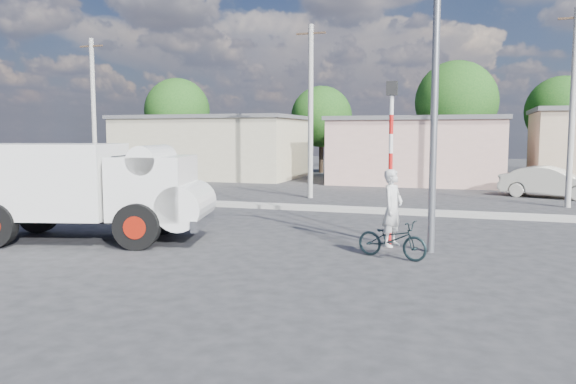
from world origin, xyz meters
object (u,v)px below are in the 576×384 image
(car_cream, at_px, (551,182))
(streetlight, at_px, (429,54))
(truck, at_px, (90,187))
(cyclist, at_px, (392,220))
(traffic_pole, at_px, (391,150))
(bicycle, at_px, (392,239))

(car_cream, relative_size, streetlight, 0.50)
(truck, bearing_deg, car_cream, 34.55)
(cyclist, relative_size, streetlight, 0.21)
(traffic_pole, bearing_deg, truck, -168.24)
(truck, height_order, bicycle, truck)
(truck, xyz_separation_m, streetlight, (9.07, 1.39, 3.45))
(bicycle, bearing_deg, cyclist, 0.00)
(bicycle, xyz_separation_m, streetlight, (0.68, 1.02, 4.49))
(truck, xyz_separation_m, bicycle, (8.38, 0.37, -1.04))
(cyclist, xyz_separation_m, traffic_pole, (-0.25, 1.32, 1.66))
(truck, relative_size, bicycle, 3.90)
(car_cream, bearing_deg, truck, 157.51)
(traffic_pole, bearing_deg, bicycle, -79.12)
(truck, distance_m, traffic_pole, 8.37)
(cyclist, bearing_deg, bicycle, 0.00)
(bicycle, distance_m, cyclist, 0.46)
(car_cream, bearing_deg, bicycle, 179.42)
(truck, height_order, car_cream, truck)
(truck, distance_m, cyclist, 8.41)
(cyclist, xyz_separation_m, car_cream, (5.32, 15.45, -0.19))
(streetlight, bearing_deg, car_cream, 72.20)
(car_cream, xyz_separation_m, traffic_pole, (-5.57, -14.13, 1.85))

